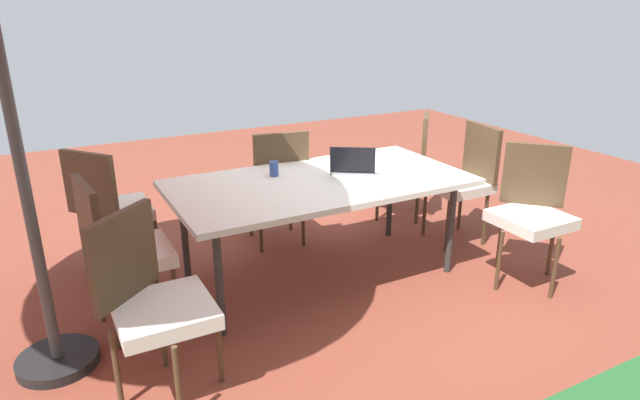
# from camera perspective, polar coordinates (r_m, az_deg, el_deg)

# --- Properties ---
(ground_plane) EXTENTS (10.00, 10.00, 0.02)m
(ground_plane) POSITION_cam_1_polar(r_m,az_deg,el_deg) (4.11, 0.00, -8.03)
(ground_plane) COLOR brown
(dining_table) EXTENTS (2.07, 1.08, 0.75)m
(dining_table) POSITION_cam_1_polar(r_m,az_deg,el_deg) (3.82, 0.00, 1.44)
(dining_table) COLOR silver
(dining_table) RESTS_ON ground_plane
(chair_east) EXTENTS (0.48, 0.47, 0.98)m
(chair_east) POSITION_cam_1_polar(r_m,az_deg,el_deg) (3.45, -20.19, -4.68)
(chair_east) COLOR silver
(chair_east) RESTS_ON ground_plane
(chair_southeast) EXTENTS (0.58, 0.58, 0.98)m
(chair_southeast) POSITION_cam_1_polar(r_m,az_deg,el_deg) (4.17, -21.14, -0.53)
(chair_southeast) COLOR silver
(chair_southeast) RESTS_ON ground_plane
(chair_northwest) EXTENTS (0.59, 0.59, 0.98)m
(chair_northwest) POSITION_cam_1_polar(r_m,az_deg,el_deg) (4.12, 21.24, -0.79)
(chair_northwest) COLOR silver
(chair_northwest) RESTS_ON ground_plane
(chair_northeast) EXTENTS (0.58, 0.59, 0.98)m
(chair_northeast) POSITION_cam_1_polar(r_m,az_deg,el_deg) (2.84, -17.07, -9.77)
(chair_northeast) COLOR silver
(chair_northeast) RESTS_ON ground_plane
(chair_south) EXTENTS (0.48, 0.49, 0.98)m
(chair_south) POSITION_cam_1_polar(r_m,az_deg,el_deg) (4.44, -4.51, 2.02)
(chair_south) COLOR silver
(chair_south) RESTS_ON ground_plane
(chair_southwest) EXTENTS (0.59, 0.58, 0.98)m
(chair_southwest) POSITION_cam_1_polar(r_m,az_deg,el_deg) (5.10, 9.09, 4.19)
(chair_southwest) COLOR silver
(chair_southwest) RESTS_ON ground_plane
(chair_west) EXTENTS (0.49, 0.48, 0.98)m
(chair_west) POSITION_cam_1_polar(r_m,az_deg,el_deg) (4.68, 14.82, 2.31)
(chair_west) COLOR silver
(chair_west) RESTS_ON ground_plane
(laptop) EXTENTS (0.40, 0.38, 0.21)m
(laptop) POSITION_cam_1_polar(r_m,az_deg,el_deg) (3.96, 3.44, 3.49)
(laptop) COLOR gray
(laptop) RESTS_ON dining_table
(cup) EXTENTS (0.06, 0.06, 0.11)m
(cup) POSITION_cam_1_polar(r_m,az_deg,el_deg) (3.90, -4.83, 3.28)
(cup) COLOR #334C99
(cup) RESTS_ON dining_table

